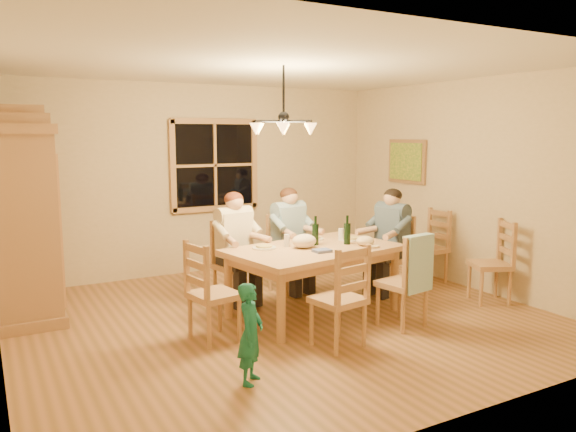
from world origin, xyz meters
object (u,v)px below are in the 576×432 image
chair_near_right (402,298)px  armoire (24,221)px  chair_spare_front (489,277)px  chair_far_left (235,278)px  chair_far_right (289,268)px  chair_spare_back (427,260)px  adult_slate_man (391,228)px  chair_end_left (214,310)px  child (251,333)px  chandelier (284,126)px  adult_plaid_man (289,227)px  adult_woman (235,234)px  dining_table (314,256)px  wine_bottle_b (347,230)px  chair_near_left (338,315)px  wine_bottle_a (315,231)px  chair_end_right (390,270)px

chair_near_right → armoire: bearing=136.3°
chair_spare_front → chair_far_left: bearing=87.0°
chair_far_right → chair_spare_back: 1.94m
chair_far_right → adult_slate_man: size_ratio=1.13×
chair_end_left → child: bearing=-15.2°
chandelier → adult_plaid_man: bearing=57.6°
chair_far_right → adult_woman: 0.98m
dining_table → adult_slate_man: size_ratio=2.31×
dining_table → chair_spare_front: (2.08, -0.63, -0.36)m
wine_bottle_b → chair_near_left: bearing=-128.8°
wine_bottle_b → chair_far_left: bearing=141.5°
dining_table → wine_bottle_b: size_ratio=6.11×
chair_near_right → adult_plaid_man: (-0.40, 1.70, 0.54)m
wine_bottle_a → chair_spare_front: (2.00, -0.74, -0.62)m
chair_far_left → child: (-0.76, -2.04, 0.11)m
adult_plaid_man → chair_spare_front: 2.49m
dining_table → chair_end_left: 1.33m
adult_plaid_man → adult_slate_man: (1.06, -0.70, 0.00)m
chair_near_right → chair_near_left: bearing=-180.0°
adult_slate_man → adult_plaid_man: bearing=46.6°
dining_table → chair_near_right: chair_near_right is taller
chair_end_left → adult_slate_man: size_ratio=1.13×
chandelier → chair_spare_back: (2.45, 0.41, -1.77)m
armoire → chair_near_left: (2.48, -2.44, -0.75)m
armoire → chair_end_right: size_ratio=2.32×
dining_table → adult_woman: 1.01m
chair_far_left → chair_spare_back: 2.71m
chair_far_left → chair_end_left: bearing=46.7°
chair_far_left → adult_plaid_man: size_ratio=1.13×
chair_near_right → adult_plaid_man: size_ratio=1.13×
chair_far_right → chair_near_left: size_ratio=1.00×
adult_woman → adult_slate_man: bearing=153.4°
wine_bottle_a → chair_far_right: bearing=81.5°
dining_table → chair_spare_front: bearing=-16.9°
adult_slate_man → chair_far_right: bearing=46.6°
chair_end_left → chair_end_right: size_ratio=1.00×
wine_bottle_a → chair_spare_front: wine_bottle_a is taller
wine_bottle_b → chair_end_left: bearing=-173.7°
adult_woman → adult_plaid_man: 0.82m
chandelier → adult_slate_man: 2.06m
chair_far_left → chair_spare_front: size_ratio=1.00×
chair_far_right → chair_end_left: (-1.47, -1.14, 0.00)m
chair_near_left → wine_bottle_b: bearing=41.4°
chair_near_right → adult_woman: (-1.21, 1.57, 0.54)m
child → chair_spare_back: (3.45, 1.68, -0.11)m
armoire → chair_end_right: (4.06, -1.29, -0.75)m
chair_far_left → adult_woman: size_ratio=1.13×
armoire → wine_bottle_b: (3.21, -1.54, -0.13)m
adult_woman → chair_near_left: bearing=90.0°
dining_table → chair_near_left: 1.05m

